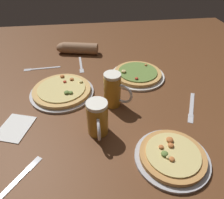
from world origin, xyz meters
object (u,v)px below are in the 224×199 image
(knife_right, at_px, (192,107))
(knife_spare, at_px, (18,179))
(fork_left, at_px, (81,65))
(fork_spare, at_px, (41,68))
(pizza_plate_side, at_px, (62,91))
(pizza_plate_far, at_px, (138,74))
(beer_mug_amber, at_px, (113,90))
(beer_mug_dark, at_px, (98,119))
(diner_arm, at_px, (76,48))
(napkin_folded, at_px, (15,127))
(pizza_plate_near, at_px, (172,156))

(knife_right, relative_size, knife_spare, 1.20)
(fork_left, xyz_separation_m, fork_spare, (-0.24, -0.01, 0.00))
(knife_right, bearing_deg, pizza_plate_side, 162.33)
(pizza_plate_far, bearing_deg, knife_spare, -133.01)
(beer_mug_amber, height_order, fork_left, beer_mug_amber)
(beer_mug_dark, bearing_deg, diner_arm, 96.85)
(pizza_plate_far, distance_m, pizza_plate_side, 0.44)
(napkin_folded, bearing_deg, fork_spare, 84.78)
(beer_mug_dark, bearing_deg, knife_right, 12.17)
(diner_arm, bearing_deg, knife_spare, -101.64)
(pizza_plate_far, xyz_separation_m, napkin_folded, (-0.61, -0.34, -0.01))
(pizza_plate_far, relative_size, fork_spare, 1.41)
(pizza_plate_far, bearing_deg, beer_mug_dark, -122.88)
(napkin_folded, xyz_separation_m, knife_spare, (0.06, -0.25, -0.00))
(fork_left, distance_m, knife_spare, 0.80)
(napkin_folded, bearing_deg, fork_left, 60.82)
(beer_mug_amber, height_order, knife_right, beer_mug_amber)
(pizza_plate_near, height_order, beer_mug_amber, beer_mug_amber)
(pizza_plate_side, xyz_separation_m, knife_right, (0.62, -0.20, -0.01))
(pizza_plate_far, relative_size, knife_spare, 1.73)
(fork_left, bearing_deg, pizza_plate_side, -109.07)
(pizza_plate_near, relative_size, knife_spare, 1.53)
(pizza_plate_near, bearing_deg, napkin_folded, 158.40)
(diner_arm, bearing_deg, napkin_folded, -110.49)
(pizza_plate_far, bearing_deg, beer_mug_amber, -126.83)
(pizza_plate_far, xyz_separation_m, fork_left, (-0.32, 0.18, -0.01))
(beer_mug_amber, relative_size, diner_arm, 0.59)
(knife_right, relative_size, fork_spare, 0.98)
(knife_right, xyz_separation_m, fork_spare, (-0.76, 0.47, 0.00))
(pizza_plate_near, bearing_deg, fork_spare, 126.98)
(beer_mug_amber, bearing_deg, pizza_plate_near, -64.01)
(pizza_plate_far, height_order, fork_left, pizza_plate_far)
(knife_spare, distance_m, diner_arm, 0.97)
(knife_spare, bearing_deg, diner_arm, 78.36)
(pizza_plate_side, relative_size, beer_mug_amber, 1.93)
(pizza_plate_far, relative_size, beer_mug_amber, 1.83)
(knife_right, xyz_separation_m, diner_arm, (-0.55, 0.66, 0.03))
(beer_mug_dark, relative_size, fork_left, 0.75)
(pizza_plate_near, height_order, knife_spare, pizza_plate_near)
(beer_mug_amber, relative_size, knife_spare, 0.95)
(beer_mug_amber, relative_size, knife_right, 0.79)
(pizza_plate_far, bearing_deg, knife_right, -57.59)
(pizza_plate_far, xyz_separation_m, knife_right, (0.19, -0.31, -0.01))
(napkin_folded, xyz_separation_m, fork_left, (0.29, 0.52, -0.00))
(diner_arm, bearing_deg, fork_left, -80.49)
(napkin_folded, bearing_deg, knife_right, 2.12)
(pizza_plate_near, distance_m, pizza_plate_far, 0.58)
(pizza_plate_near, xyz_separation_m, pizza_plate_far, (0.01, 0.58, -0.00))
(napkin_folded, distance_m, fork_spare, 0.51)
(pizza_plate_side, distance_m, fork_spare, 0.31)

